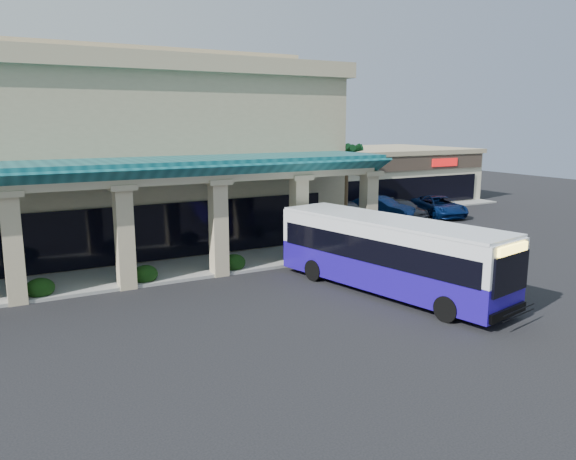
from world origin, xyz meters
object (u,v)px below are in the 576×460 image
pedestrian (470,250)px  car_white (381,208)px  transit_bus (389,256)px  car_silver (348,213)px  car_gray (439,206)px  car_red (403,209)px

pedestrian → car_white: bearing=-22.0°
transit_bus → car_silver: size_ratio=2.43×
car_silver → car_gray: car_silver is taller
transit_bus → car_silver: transit_bus is taller
car_silver → car_gray: 8.31m
transit_bus → pedestrian: (6.31, 1.23, -0.70)m
car_red → car_gray: 3.11m
pedestrian → car_silver: (1.94, 13.60, -0.12)m
pedestrian → car_gray: 16.44m
transit_bus → pedestrian: bearing=-0.4°
car_silver → car_gray: (8.28, -0.72, -0.03)m
car_gray → transit_bus: bearing=-125.0°
car_white → car_gray: 5.12m
transit_bus → car_red: bearing=36.3°
car_silver → car_white: (3.28, 0.34, 0.04)m
car_white → pedestrian: bearing=-133.6°
car_red → car_gray: car_gray is taller
transit_bus → car_white: (11.53, 15.17, -0.78)m
pedestrian → car_silver: size_ratio=0.39×
car_white → car_silver: bearing=162.8°
transit_bus → car_white: 19.07m
car_silver → car_gray: size_ratio=0.85×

